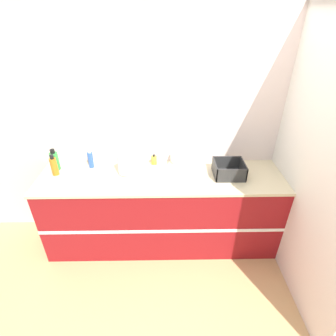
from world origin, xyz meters
name	(u,v)px	position (x,y,z in m)	size (l,w,h in m)	color
ground_plane	(163,260)	(0.00, 0.00, 0.00)	(12.00, 12.00, 0.00)	tan
wall_back	(161,131)	(0.00, 0.69, 1.30)	(5.00, 0.06, 2.60)	silver
wall_right	(294,144)	(1.33, 0.33, 1.30)	(0.06, 2.66, 2.60)	silver
counter_cabinet	(162,210)	(0.00, 0.33, 0.47)	(2.62, 0.68, 0.94)	maroon
sink	(177,172)	(0.17, 0.37, 0.96)	(0.59, 0.33, 0.29)	silver
paper_towel_roll	(124,164)	(-0.40, 0.39, 1.06)	(0.14, 0.14, 0.23)	#4C4C51
dish_rack	(229,171)	(0.71, 0.33, 0.99)	(0.32, 0.28, 0.16)	#2D2D2D
bottle_blue	(91,159)	(-0.79, 0.53, 1.04)	(0.06, 0.06, 0.22)	#2D56B7
bottle_amber	(54,166)	(-1.14, 0.38, 1.04)	(0.07, 0.07, 0.23)	#B26B19
bottle_green	(55,161)	(-1.17, 0.49, 1.04)	(0.09, 0.09, 0.25)	#2D8C3D
soap_dispenser	(154,160)	(-0.09, 0.57, 0.99)	(0.06, 0.06, 0.13)	gold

